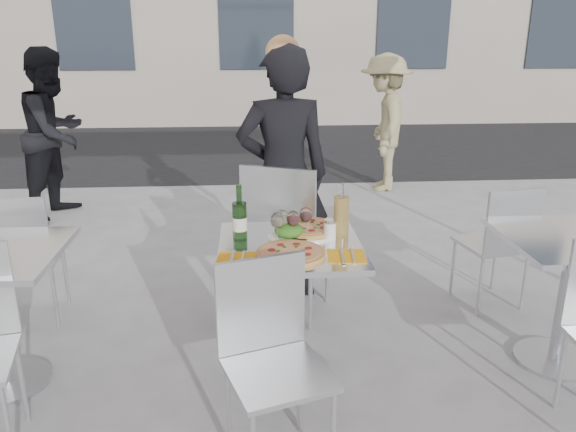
{
  "coord_description": "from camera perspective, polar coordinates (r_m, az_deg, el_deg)",
  "views": [
    {
      "loc": [
        -0.2,
        -2.65,
        1.77
      ],
      "look_at": [
        0.0,
        0.15,
        0.85
      ],
      "focal_mm": 35.0,
      "sensor_mm": 36.0,
      "label": 1
    }
  ],
  "objects": [
    {
      "name": "pedestrian_a",
      "position": [
        6.04,
        -22.61,
        7.75
      ],
      "size": [
        0.83,
        0.95,
        1.65
      ],
      "primitive_type": "imported",
      "rotation": [
        0.0,
        0.0,
        1.27
      ],
      "color": "black",
      "rests_on": "ground"
    },
    {
      "name": "wineglass_white_a",
      "position": [
        2.84,
        -1.12,
        -0.55
      ],
      "size": [
        0.07,
        0.07,
        0.16
      ],
      "color": "white",
      "rests_on": "main_table"
    },
    {
      "name": "chair_near",
      "position": [
        2.42,
        -1.82,
        -13.01
      ],
      "size": [
        0.51,
        0.52,
        0.88
      ],
      "rotation": [
        0.0,
        0.0,
        0.32
      ],
      "color": "silver",
      "rests_on": "ground"
    },
    {
      "name": "napkin_left",
      "position": [
        2.67,
        -5.3,
        -4.35
      ],
      "size": [
        0.2,
        0.2,
        0.01
      ],
      "rotation": [
        0.0,
        0.0,
        -0.1
      ],
      "color": "#F9AB15",
      "rests_on": "main_table"
    },
    {
      "name": "street_asphalt",
      "position": [
        9.32,
        -2.8,
        7.18
      ],
      "size": [
        24.0,
        5.0,
        0.0
      ],
      "primitive_type": "cube",
      "color": "black",
      "rests_on": "ground"
    },
    {
      "name": "salad_plate",
      "position": [
        2.91,
        0.09,
        -1.6
      ],
      "size": [
        0.22,
        0.22,
        0.09
      ],
      "color": "white",
      "rests_on": "main_table"
    },
    {
      "name": "side_table_right",
      "position": [
        3.38,
        26.61,
        -5.24
      ],
      "size": [
        0.72,
        0.72,
        0.75
      ],
      "color": "#B7BABF",
      "rests_on": "ground"
    },
    {
      "name": "carafe",
      "position": [
        2.92,
        5.43,
        0.04
      ],
      "size": [
        0.08,
        0.08,
        0.29
      ],
      "color": "tan",
      "rests_on": "main_table"
    },
    {
      "name": "wineglass_white_b",
      "position": [
        2.88,
        -0.6,
        -0.29
      ],
      "size": [
        0.07,
        0.07,
        0.16
      ],
      "color": "white",
      "rests_on": "main_table"
    },
    {
      "name": "sugar_shaker",
      "position": [
        2.9,
        4.27,
        -1.38
      ],
      "size": [
        0.06,
        0.06,
        0.11
      ],
      "color": "white",
      "rests_on": "main_table"
    },
    {
      "name": "wineglass_red_b",
      "position": [
        2.93,
        1.82,
        0.0
      ],
      "size": [
        0.07,
        0.07,
        0.16
      ],
      "color": "white",
      "rests_on": "main_table"
    },
    {
      "name": "napkin_right",
      "position": [
        2.7,
        5.95,
        -4.05
      ],
      "size": [
        0.19,
        0.2,
        0.01
      ],
      "rotation": [
        0.0,
        0.0,
        -0.08
      ],
      "color": "#F9AB15",
      "rests_on": "main_table"
    },
    {
      "name": "pedestrian_b",
      "position": [
        6.63,
        9.76,
        9.29
      ],
      "size": [
        0.73,
        1.09,
        1.56
      ],
      "primitive_type": "imported",
      "rotation": [
        0.0,
        0.0,
        4.55
      ],
      "color": "#958A60",
      "rests_on": "ground"
    },
    {
      "name": "side_chair_rfar",
      "position": [
        3.89,
        20.8,
        -2.05
      ],
      "size": [
        0.46,
        0.47,
        0.85
      ],
      "rotation": [
        0.0,
        0.0,
        3.33
      ],
      "color": "silver",
      "rests_on": "ground"
    },
    {
      "name": "chair_far",
      "position": [
        3.47,
        -0.35,
        -1.36
      ],
      "size": [
        0.62,
        0.63,
        1.03
      ],
      "rotation": [
        0.0,
        0.0,
        2.74
      ],
      "color": "silver",
      "rests_on": "ground"
    },
    {
      "name": "wineglass_red_a",
      "position": [
        2.87,
        0.54,
        -0.37
      ],
      "size": [
        0.07,
        0.07,
        0.16
      ],
      "color": "white",
      "rests_on": "main_table"
    },
    {
      "name": "wine_bottle",
      "position": [
        2.87,
        -4.93,
        -0.32
      ],
      "size": [
        0.07,
        0.08,
        0.29
      ],
      "color": "#25511E",
      "rests_on": "main_table"
    },
    {
      "name": "pizza_far",
      "position": [
        3.02,
        2.08,
        -1.27
      ],
      "size": [
        0.36,
        0.36,
        0.03
      ],
      "color": "white",
      "rests_on": "main_table"
    },
    {
      "name": "pizza_near",
      "position": [
        2.7,
        0.27,
        -3.77
      ],
      "size": [
        0.34,
        0.34,
        0.02
      ],
      "color": "tan",
      "rests_on": "main_table"
    },
    {
      "name": "side_chair_lfar",
      "position": [
        3.78,
        -25.4,
        -3.1
      ],
      "size": [
        0.43,
        0.44,
        0.87
      ],
      "rotation": [
        0.0,
        0.0,
        3.23
      ],
      "color": "silver",
      "rests_on": "ground"
    },
    {
      "name": "main_table",
      "position": [
        2.93,
        0.21,
        -6.71
      ],
      "size": [
        0.72,
        0.72,
        0.75
      ],
      "color": "#B7BABF",
      "rests_on": "ground"
    },
    {
      "name": "woman_diner",
      "position": [
        3.77,
        -0.49,
        4.08
      ],
      "size": [
        0.65,
        0.46,
        1.71
      ],
      "primitive_type": "imported",
      "rotation": [
        0.0,
        0.0,
        3.22
      ],
      "color": "black",
      "rests_on": "ground"
    },
    {
      "name": "ground",
      "position": [
        3.19,
        0.2,
        -15.53
      ],
      "size": [
        80.0,
        80.0,
        0.0
      ],
      "primitive_type": "plane",
      "color": "gray"
    }
  ]
}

